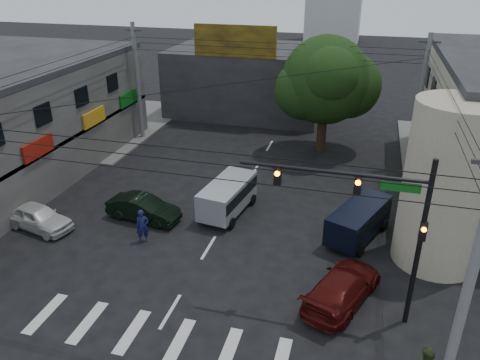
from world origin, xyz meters
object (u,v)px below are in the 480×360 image
at_px(dark_sedan, 143,208).
at_px(maroon_sedan, 342,287).
at_px(white_compact, 38,217).
at_px(silver_minivan, 228,198).
at_px(traffic_gantry, 377,213).
at_px(utility_pole_near_right, 468,287).
at_px(navy_van, 358,222).
at_px(street_tree, 326,80).
at_px(utility_pole_far_left, 138,83).
at_px(utility_pole_far_right, 419,102).
at_px(traffic_officer, 142,226).

relative_size(dark_sedan, maroon_sedan, 0.83).
bearing_deg(dark_sedan, white_compact, 122.74).
xyz_separation_m(white_compact, silver_minivan, (9.47, 4.40, 0.27)).
height_order(traffic_gantry, utility_pole_near_right, utility_pole_near_right).
xyz_separation_m(traffic_gantry, navy_van, (-0.53, 6.04, -3.91)).
bearing_deg(utility_pole_near_right, navy_van, 108.56).
bearing_deg(white_compact, utility_pole_near_right, -93.96).
bearing_deg(white_compact, street_tree, -28.61).
xyz_separation_m(maroon_sedan, silver_minivan, (-6.98, 6.16, 0.25)).
distance_m(utility_pole_far_left, dark_sedan, 14.16).
bearing_deg(maroon_sedan, utility_pole_far_right, -81.47).
bearing_deg(dark_sedan, street_tree, -25.34).
bearing_deg(utility_pole_far_left, dark_sedan, -63.75).
bearing_deg(maroon_sedan, navy_van, -73.44).
bearing_deg(utility_pole_far_right, navy_van, -106.28).
bearing_deg(street_tree, white_compact, -130.97).
relative_size(traffic_gantry, utility_pole_near_right, 0.78).
height_order(utility_pole_near_right, utility_pole_far_right, same).
bearing_deg(utility_pole_near_right, traffic_officer, 156.26).
relative_size(street_tree, utility_pole_far_left, 0.95).
height_order(silver_minivan, navy_van, silver_minivan).
xyz_separation_m(maroon_sedan, traffic_officer, (-10.34, 2.03, 0.21)).
height_order(traffic_gantry, navy_van, traffic_gantry).
xyz_separation_m(utility_pole_far_left, silver_minivan, (10.40, -10.22, -3.64)).
xyz_separation_m(traffic_gantry, traffic_officer, (-11.28, 2.64, -3.91)).
distance_m(street_tree, traffic_gantry, 18.42).
distance_m(traffic_gantry, white_compact, 18.04).
bearing_deg(silver_minivan, utility_pole_far_left, 53.85).
relative_size(traffic_gantry, utility_pole_far_right, 0.78).
distance_m(street_tree, navy_van, 13.22).
bearing_deg(traffic_officer, navy_van, -14.19).
height_order(street_tree, traffic_gantry, street_tree).
distance_m(street_tree, utility_pole_far_left, 14.56).
height_order(utility_pole_far_right, silver_minivan, utility_pole_far_right).
xyz_separation_m(utility_pole_far_right, navy_van, (-3.20, -10.97, -3.68)).
distance_m(maroon_sedan, silver_minivan, 9.31).
height_order(dark_sedan, traffic_officer, traffic_officer).
distance_m(maroon_sedan, navy_van, 5.44).
distance_m(utility_pole_far_right, white_compact, 25.14).
height_order(maroon_sedan, silver_minivan, silver_minivan).
height_order(street_tree, maroon_sedan, street_tree).
distance_m(utility_pole_near_right, dark_sedan, 17.56).
height_order(utility_pole_far_right, traffic_officer, utility_pole_far_right).
relative_size(street_tree, utility_pole_near_right, 0.95).
bearing_deg(navy_van, utility_pole_far_left, 80.38).
xyz_separation_m(utility_pole_far_left, dark_sedan, (6.02, -12.21, -3.90)).
height_order(dark_sedan, silver_minivan, silver_minivan).
bearing_deg(utility_pole_far_right, traffic_gantry, -98.94).
height_order(utility_pole_near_right, white_compact, utility_pole_near_right).
distance_m(dark_sedan, traffic_officer, 2.39).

